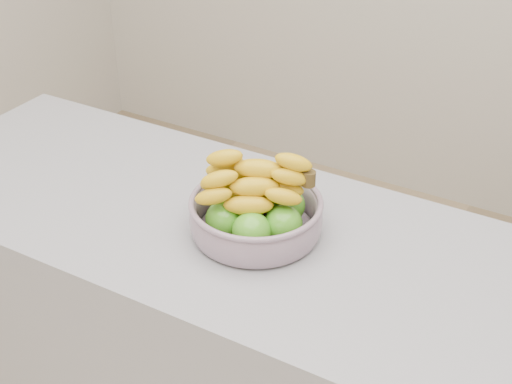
{
  "coord_description": "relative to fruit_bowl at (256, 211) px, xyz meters",
  "views": [
    {
      "loc": [
        0.5,
        -0.83,
        1.77
      ],
      "look_at": [
        -0.11,
        0.24,
        1.0
      ],
      "focal_mm": 50.0,
      "sensor_mm": 36.0,
      "label": 1
    }
  ],
  "objects": [
    {
      "name": "fruit_bowl",
      "position": [
        0.0,
        0.0,
        0.0
      ],
      "size": [
        0.28,
        0.28,
        0.18
      ],
      "rotation": [
        0.0,
        0.0,
        0.39
      ],
      "color": "#9EB0BE",
      "rests_on": "counter"
    }
  ]
}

